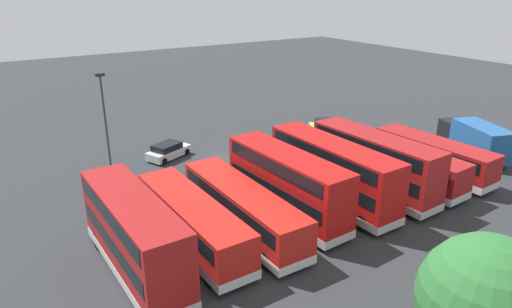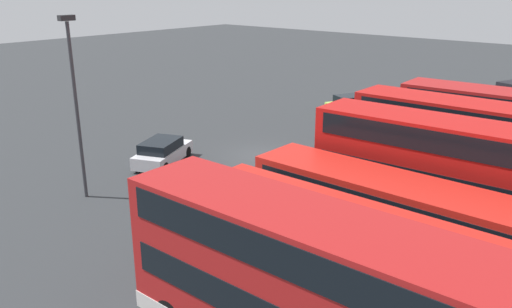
{
  "view_description": "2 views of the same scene",
  "coord_description": "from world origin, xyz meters",
  "px_view_note": "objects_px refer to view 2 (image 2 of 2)",
  "views": [
    {
      "loc": [
        18.76,
        33.6,
        15.14
      ],
      "look_at": [
        -1.2,
        2.42,
        1.02
      ],
      "focal_mm": 32.05,
      "sensor_mm": 36.0,
      "label": 1
    },
    {
      "loc": [
        22.11,
        18.68,
        9.82
      ],
      "look_at": [
        2.5,
        1.87,
        1.17
      ],
      "focal_mm": 36.29,
      "sensor_mm": 36.0,
      "label": 2
    }
  ],
  "objects_px": {
    "bus_single_deck_seventh": "(345,248)",
    "lamp_post_tall": "(75,96)",
    "bus_single_deck_second": "(512,133)",
    "bus_double_decker_fifth": "(436,169)",
    "bus_double_decker_fourth": "(471,147)",
    "car_small_green": "(162,152)",
    "bus_double_decker_far_end": "(300,288)",
    "bus_single_deck_sixth": "(397,215)",
    "bus_double_decker_third": "(505,132)",
    "car_hatchback_silver": "(354,104)"
  },
  "relations": [
    {
      "from": "bus_double_decker_far_end",
      "to": "lamp_post_tall",
      "type": "relative_size",
      "value": 1.23
    },
    {
      "from": "bus_double_decker_fourth",
      "to": "lamp_post_tall",
      "type": "xyz_separation_m",
      "value": [
        11.94,
        -13.77,
        2.46
      ]
    },
    {
      "from": "bus_double_decker_fourth",
      "to": "car_hatchback_silver",
      "type": "xyz_separation_m",
      "value": [
        -10.92,
        -12.55,
        -1.75
      ]
    },
    {
      "from": "bus_single_deck_sixth",
      "to": "lamp_post_tall",
      "type": "bearing_deg",
      "value": -71.84
    },
    {
      "from": "bus_double_decker_third",
      "to": "bus_single_deck_seventh",
      "type": "height_order",
      "value": "bus_double_decker_third"
    },
    {
      "from": "bus_double_decker_third",
      "to": "bus_double_decker_far_end",
      "type": "relative_size",
      "value": 1.04
    },
    {
      "from": "bus_single_deck_second",
      "to": "bus_double_decker_fifth",
      "type": "relative_size",
      "value": 1.09
    },
    {
      "from": "bus_single_deck_seventh",
      "to": "car_small_green",
      "type": "xyz_separation_m",
      "value": [
        -4.36,
        -14.44,
        -0.92
      ]
    },
    {
      "from": "bus_double_decker_third",
      "to": "bus_single_deck_seventh",
      "type": "distance_m",
      "value": 14.64
    },
    {
      "from": "bus_double_decker_fifth",
      "to": "bus_single_deck_sixth",
      "type": "relative_size",
      "value": 0.89
    },
    {
      "from": "bus_single_deck_seventh",
      "to": "bus_double_decker_third",
      "type": "bearing_deg",
      "value": 177.65
    },
    {
      "from": "bus_single_deck_sixth",
      "to": "bus_double_decker_far_end",
      "type": "xyz_separation_m",
      "value": [
        7.26,
        0.83,
        0.82
      ]
    },
    {
      "from": "bus_single_deck_seventh",
      "to": "lamp_post_tall",
      "type": "distance_m",
      "value": 14.02
    },
    {
      "from": "bus_single_deck_seventh",
      "to": "lamp_post_tall",
      "type": "bearing_deg",
      "value": -85.52
    },
    {
      "from": "bus_single_deck_second",
      "to": "car_small_green",
      "type": "bearing_deg",
      "value": -47.26
    },
    {
      "from": "bus_single_deck_sixth",
      "to": "bus_single_deck_seventh",
      "type": "bearing_deg",
      "value": -2.53
    },
    {
      "from": "bus_single_deck_second",
      "to": "bus_single_deck_sixth",
      "type": "distance_m",
      "value": 14.41
    },
    {
      "from": "bus_single_deck_second",
      "to": "lamp_post_tall",
      "type": "xyz_separation_m",
      "value": [
        18.92,
        -13.76,
        3.29
      ]
    },
    {
      "from": "bus_single_deck_second",
      "to": "bus_double_decker_far_end",
      "type": "xyz_separation_m",
      "value": [
        21.67,
        0.81,
        0.82
      ]
    },
    {
      "from": "bus_double_decker_fifth",
      "to": "lamp_post_tall",
      "type": "xyz_separation_m",
      "value": [
        8.0,
        -13.71,
        2.46
      ]
    },
    {
      "from": "bus_double_decker_fourth",
      "to": "bus_single_deck_seventh",
      "type": "height_order",
      "value": "bus_double_decker_fourth"
    },
    {
      "from": "bus_single_deck_second",
      "to": "car_small_green",
      "type": "relative_size",
      "value": 2.55
    },
    {
      "from": "car_small_green",
      "to": "bus_double_decker_far_end",
      "type": "bearing_deg",
      "value": 62.06
    },
    {
      "from": "bus_double_decker_fifth",
      "to": "bus_double_decker_third",
      "type": "bearing_deg",
      "value": 176.41
    },
    {
      "from": "bus_single_deck_seventh",
      "to": "bus_double_decker_far_end",
      "type": "distance_m",
      "value": 4.03
    },
    {
      "from": "bus_single_deck_sixth",
      "to": "bus_double_decker_far_end",
      "type": "relative_size",
      "value": 1.13
    },
    {
      "from": "bus_double_decker_third",
      "to": "bus_double_decker_fourth",
      "type": "relative_size",
      "value": 0.96
    },
    {
      "from": "bus_single_deck_sixth",
      "to": "bus_double_decker_fifth",
      "type": "bearing_deg",
      "value": -179.44
    },
    {
      "from": "bus_double_decker_fourth",
      "to": "bus_single_deck_seventh",
      "type": "bearing_deg",
      "value": -0.96
    },
    {
      "from": "lamp_post_tall",
      "to": "bus_single_deck_sixth",
      "type": "bearing_deg",
      "value": 108.16
    },
    {
      "from": "bus_single_deck_seventh",
      "to": "car_hatchback_silver",
      "type": "relative_size",
      "value": 2.37
    },
    {
      "from": "bus_single_deck_sixth",
      "to": "car_hatchback_silver",
      "type": "height_order",
      "value": "bus_single_deck_sixth"
    },
    {
      "from": "bus_double_decker_fifth",
      "to": "bus_single_deck_second",
      "type": "bearing_deg",
      "value": 179.74
    },
    {
      "from": "bus_double_decker_fourth",
      "to": "car_small_green",
      "type": "bearing_deg",
      "value": -65.99
    },
    {
      "from": "bus_single_deck_seventh",
      "to": "bus_single_deck_sixth",
      "type": "bearing_deg",
      "value": 177.47
    },
    {
      "from": "bus_double_decker_far_end",
      "to": "car_small_green",
      "type": "height_order",
      "value": "bus_double_decker_far_end"
    },
    {
      "from": "bus_double_decker_fourth",
      "to": "lamp_post_tall",
      "type": "height_order",
      "value": "lamp_post_tall"
    },
    {
      "from": "bus_double_decker_fourth",
      "to": "lamp_post_tall",
      "type": "relative_size",
      "value": 1.34
    },
    {
      "from": "bus_double_decker_fifth",
      "to": "bus_double_decker_far_end",
      "type": "distance_m",
      "value": 10.79
    },
    {
      "from": "bus_double_decker_far_end",
      "to": "bus_single_deck_seventh",
      "type": "bearing_deg",
      "value": -165.6
    },
    {
      "from": "bus_single_deck_second",
      "to": "bus_double_decker_fifth",
      "type": "height_order",
      "value": "bus_double_decker_fifth"
    },
    {
      "from": "lamp_post_tall",
      "to": "car_hatchback_silver",
      "type": "bearing_deg",
      "value": 176.94
    },
    {
      "from": "bus_double_decker_fourth",
      "to": "bus_double_decker_fifth",
      "type": "relative_size",
      "value": 1.08
    },
    {
      "from": "bus_single_deck_second",
      "to": "bus_double_decker_fourth",
      "type": "distance_m",
      "value": 7.03
    },
    {
      "from": "bus_double_decker_fourth",
      "to": "bus_double_decker_far_end",
      "type": "relative_size",
      "value": 1.09
    },
    {
      "from": "bus_double_decker_fourth",
      "to": "car_hatchback_silver",
      "type": "distance_m",
      "value": 16.73
    },
    {
      "from": "bus_double_decker_fourth",
      "to": "bus_double_decker_fifth",
      "type": "bearing_deg",
      "value": -0.94
    },
    {
      "from": "car_small_green",
      "to": "lamp_post_tall",
      "type": "distance_m",
      "value": 6.92
    },
    {
      "from": "bus_double_decker_fourth",
      "to": "bus_double_decker_third",
      "type": "bearing_deg",
      "value": 173.63
    },
    {
      "from": "bus_double_decker_fourth",
      "to": "car_hatchback_silver",
      "type": "height_order",
      "value": "bus_double_decker_fourth"
    }
  ]
}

